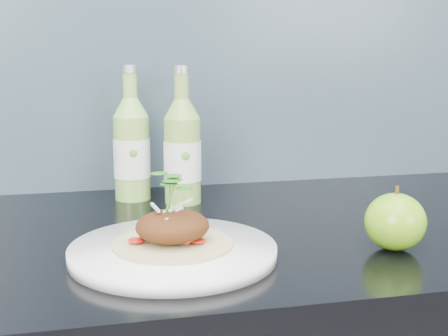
{
  "coord_description": "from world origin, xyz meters",
  "views": [
    {
      "loc": [
        -0.17,
        0.83,
        1.16
      ],
      "look_at": [
        0.02,
        1.64,
        1.0
      ],
      "focal_mm": 50.0,
      "sensor_mm": 36.0,
      "label": 1
    }
  ],
  "objects": [
    {
      "name": "dinner_plate",
      "position": [
        -0.06,
        1.58,
        0.91
      ],
      "size": [
        0.33,
        0.33,
        0.02
      ],
      "color": "white",
      "rests_on": "kitchen_counter"
    },
    {
      "name": "pork_taco",
      "position": [
        -0.06,
        1.58,
        0.94
      ],
      "size": [
        0.15,
        0.15,
        0.1
      ],
      "color": "tan",
      "rests_on": "dinner_plate"
    },
    {
      "name": "cider_bottle_right",
      "position": [
        -0.0,
        1.85,
        0.99
      ],
      "size": [
        0.07,
        0.07,
        0.23
      ],
      "rotation": [
        0.0,
        0.0,
        -0.18
      ],
      "color": "#80AC47",
      "rests_on": "kitchen_counter"
    },
    {
      "name": "cider_bottle_left",
      "position": [
        -0.08,
        1.9,
        0.99
      ],
      "size": [
        0.08,
        0.08,
        0.23
      ],
      "rotation": [
        0.0,
        0.0,
        -0.31
      ],
      "color": "#87BC4E",
      "rests_on": "kitchen_counter"
    },
    {
      "name": "green_apple",
      "position": [
        0.23,
        1.54,
        0.94
      ],
      "size": [
        0.1,
        0.1,
        0.08
      ],
      "rotation": [
        0.0,
        0.0,
        0.25
      ],
      "color": "#539410",
      "rests_on": "kitchen_counter"
    }
  ]
}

